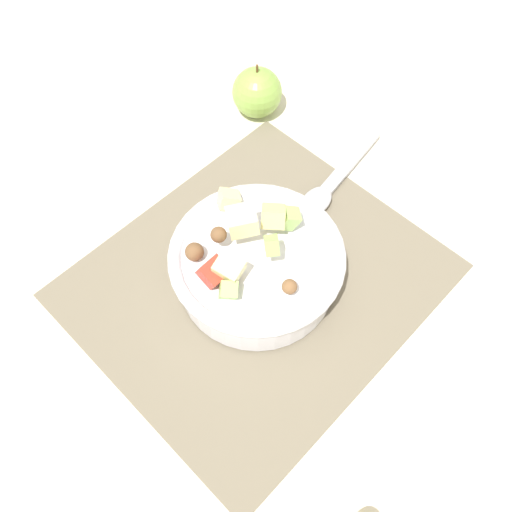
{
  "coord_description": "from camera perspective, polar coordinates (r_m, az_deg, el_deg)",
  "views": [
    {
      "loc": [
        0.24,
        0.23,
        0.6
      ],
      "look_at": [
        -0.0,
        -0.0,
        0.05
      ],
      "focal_mm": 37.95,
      "sensor_mm": 36.0,
      "label": 1
    }
  ],
  "objects": [
    {
      "name": "ground_plane",
      "position": [
        0.68,
        0.09,
        -2.65
      ],
      "size": [
        2.4,
        2.4,
        0.0
      ],
      "primitive_type": "plane",
      "color": "silver"
    },
    {
      "name": "placemat",
      "position": [
        0.68,
        0.09,
        -2.53
      ],
      "size": [
        0.42,
        0.37,
        0.01
      ],
      "primitive_type": "cube",
      "color": "#756B56",
      "rests_on": "ground_plane"
    },
    {
      "name": "salad_bowl",
      "position": [
        0.65,
        -0.07,
        -0.38
      ],
      "size": [
        0.21,
        0.21,
        0.11
      ],
      "color": "white",
      "rests_on": "placemat"
    },
    {
      "name": "serving_spoon",
      "position": [
        0.76,
        7.77,
        7.37
      ],
      "size": [
        0.19,
        0.05,
        0.01
      ],
      "color": "#B7B7BC",
      "rests_on": "placemat"
    },
    {
      "name": "whole_apple",
      "position": [
        0.85,
        0.11,
        16.87
      ],
      "size": [
        0.08,
        0.08,
        0.09
      ],
      "color": "#8CB74C",
      "rests_on": "ground_plane"
    }
  ]
}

